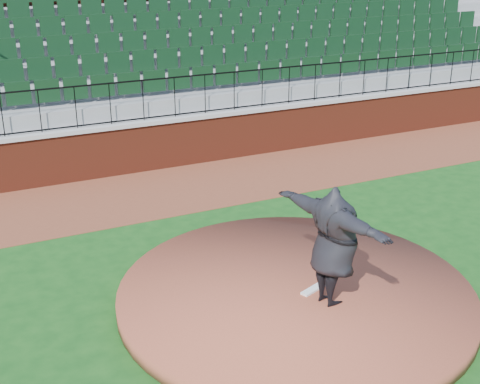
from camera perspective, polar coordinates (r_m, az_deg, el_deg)
name	(u,v)px	position (r m, az deg, el deg)	size (l,w,h in m)	color
ground	(279,294)	(10.82, 3.50, -9.05)	(90.00, 90.00, 0.00)	#144815
warning_track	(168,189)	(15.29, -6.38, 0.26)	(34.00, 3.20, 0.01)	brown
field_wall	(146,147)	(16.53, -8.35, 3.97)	(34.00, 0.35, 1.20)	maroon
wall_cap	(144,122)	(16.36, -8.47, 6.14)	(34.00, 0.45, 0.10)	#B7B7B7
wall_railing	(143,100)	(16.22, -8.57, 8.02)	(34.00, 0.05, 1.00)	black
seating_stands	(112,63)	(18.70, -11.26, 11.16)	(34.00, 5.10, 4.60)	gray
concourse_wall	(87,34)	(21.32, -13.38, 13.43)	(34.00, 0.50, 5.50)	maroon
pitchers_mound	(295,294)	(10.59, 4.92, -9.02)	(5.73, 5.73, 0.25)	brown
pitching_rubber	(314,289)	(10.49, 6.55, -8.52)	(0.52, 0.13, 0.03)	white
pitcher	(334,246)	(9.76, 8.28, -4.75)	(2.36, 0.64, 1.92)	black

